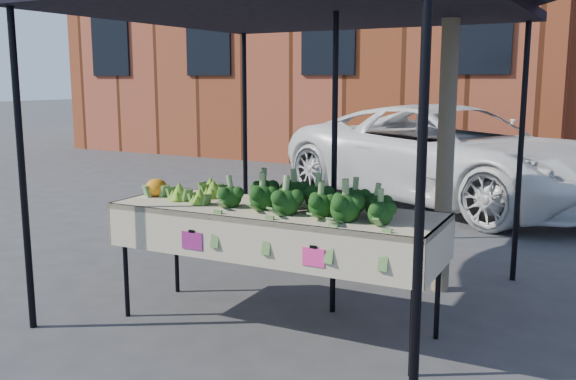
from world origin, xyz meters
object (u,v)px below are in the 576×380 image
object	(u,v)px
table	(275,268)
canopy	(299,136)
street_tree	(450,42)
vehicle	(455,23)

from	to	relation	value
table	canopy	size ratio (longest dim) A/B	0.77
canopy	street_tree	xyz separation A→B (m)	(0.95, 0.85, 0.74)
table	canopy	world-z (taller)	canopy
table	street_tree	size ratio (longest dim) A/B	0.58
canopy	vehicle	xyz separation A→B (m)	(-0.06, 4.80, 1.23)
table	canopy	xyz separation A→B (m)	(-0.11, 0.57, 0.92)
vehicle	street_tree	size ratio (longest dim) A/B	1.23
table	vehicle	distance (m)	5.79
canopy	street_tree	bearing A→B (deg)	41.94
table	vehicle	xyz separation A→B (m)	(-0.17, 5.37, 2.15)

